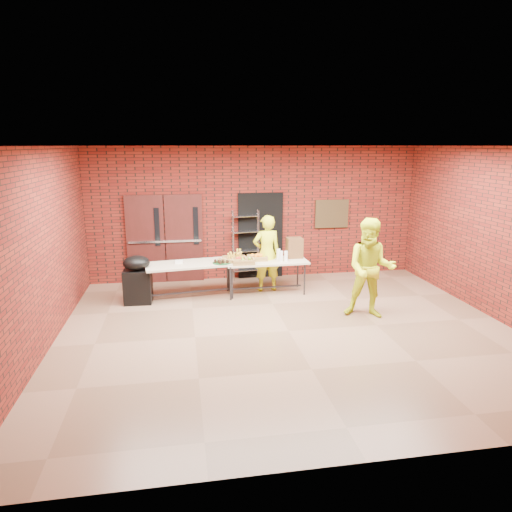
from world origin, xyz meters
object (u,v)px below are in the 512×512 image
at_px(volunteer_man, 371,269).
at_px(volunteer_woman, 267,253).
at_px(table_left, 190,266).
at_px(wire_rack, 246,245).
at_px(table_right, 266,263).
at_px(covered_grill, 137,279).
at_px(coffee_dispenser, 294,248).

bearing_deg(volunteer_man, volunteer_woman, 152.69).
bearing_deg(table_left, wire_rack, 33.40).
bearing_deg(table_right, covered_grill, -176.69).
distance_m(table_left, covered_grill, 1.12).
bearing_deg(table_left, volunteer_man, -34.05).
xyz_separation_m(table_left, table_right, (1.67, 0.08, -0.03)).
distance_m(volunteer_woman, volunteer_man, 2.52).
height_order(table_right, volunteer_woman, volunteer_woman).
relative_size(table_left, volunteer_man, 1.03).
distance_m(coffee_dispenser, volunteer_woman, 0.65).
bearing_deg(wire_rack, table_right, -81.23).
relative_size(table_right, volunteer_woman, 1.05).
height_order(table_right, coffee_dispenser, coffee_dispenser).
xyz_separation_m(coffee_dispenser, volunteer_man, (0.99, -1.93, -0.01)).
bearing_deg(table_right, table_left, -178.60).
relative_size(table_left, volunteer_woman, 1.13).
relative_size(covered_grill, volunteer_woman, 0.59).
bearing_deg(volunteer_woman, volunteer_man, 124.24).
bearing_deg(volunteer_man, table_right, 156.03).
xyz_separation_m(wire_rack, volunteer_man, (1.96, -2.86, 0.10)).
bearing_deg(wire_rack, volunteer_man, -61.78).
bearing_deg(coffee_dispenser, covered_grill, -173.42).
height_order(table_left, covered_grill, covered_grill).
relative_size(table_left, coffee_dispenser, 4.32).
bearing_deg(table_right, volunteer_woman, 76.20).
distance_m(table_left, volunteer_man, 3.74).
relative_size(wire_rack, table_left, 0.87).
bearing_deg(covered_grill, coffee_dispenser, 8.91).
bearing_deg(coffee_dispenser, table_right, -165.10).
height_order(coffee_dispenser, volunteer_man, volunteer_man).
xyz_separation_m(wire_rack, coffee_dispenser, (0.97, -0.93, 0.11)).
xyz_separation_m(table_left, coffee_dispenser, (2.35, 0.26, 0.26)).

